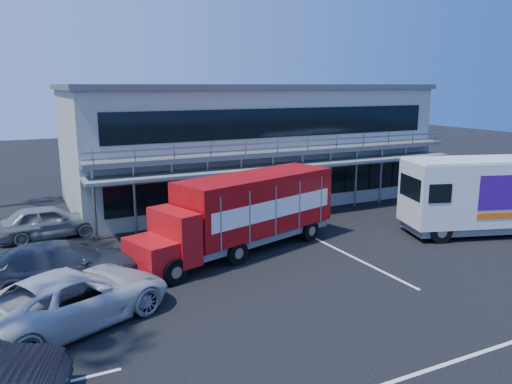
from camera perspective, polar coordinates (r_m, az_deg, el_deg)
name	(u,v)px	position (r m, az deg, el deg)	size (l,w,h in m)	color
ground	(342,280)	(19.48, 9.75, -9.94)	(120.00, 120.00, 0.00)	black
building	(246,141)	(32.71, -1.21, 5.80)	(22.40, 12.00, 7.30)	#A4AA9B
red_truck	(245,211)	(21.96, -1.27, -2.13)	(10.25, 5.18, 3.37)	#B50E12
white_van	(483,194)	(26.94, 24.53, -0.24)	(8.14, 4.86, 3.76)	silver
parked_car_c	(73,298)	(16.63, -20.15, -11.29)	(2.85, 6.17, 1.72)	#BCBBBD
parked_car_d	(63,265)	(19.62, -21.23, -7.81)	(2.37, 5.83, 1.69)	#2E333D
parked_car_e	(48,221)	(26.14, -22.66, -3.11)	(1.92, 4.76, 1.62)	slate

